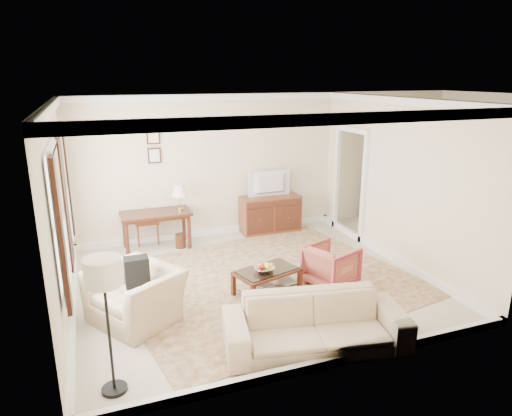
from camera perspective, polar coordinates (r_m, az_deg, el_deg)
room_shell at (r=6.87m, az=-0.70°, el=9.81°), size 5.51×5.01×2.91m
annex_bedroom at (r=10.58m, az=20.63°, el=-0.75°), size 3.00×2.70×2.90m
window_front at (r=5.98m, az=-23.34°, el=-1.53°), size 0.12×1.56×1.80m
window_rear at (r=7.53m, az=-22.89°, el=1.97°), size 0.12×1.56×1.80m
doorway at (r=9.62m, az=11.62°, el=2.90°), size 0.10×1.12×2.25m
rug at (r=7.58m, az=1.08°, el=-9.01°), size 5.10×4.58×0.01m
writing_desk at (r=8.96m, az=-12.41°, el=-1.20°), size 1.33×0.66×0.72m
desk_chair at (r=9.30m, az=-13.60°, el=-1.21°), size 0.53×0.53×1.05m
desk_lamp at (r=8.93m, az=-9.49°, el=1.32°), size 0.32×0.32×0.50m
framed_prints at (r=9.07m, az=-12.66°, el=7.61°), size 0.25×0.04×0.68m
sideboard at (r=9.77m, az=1.78°, el=-0.73°), size 1.27×0.49×0.78m
tv at (r=9.55m, az=1.87°, el=4.02°), size 0.88×0.51×0.12m
coffee_table at (r=7.03m, az=1.38°, el=-8.40°), size 1.08×0.82×0.41m
fruit_bowl at (r=6.90m, az=1.03°, el=-7.53°), size 0.42×0.42×0.10m
book_a at (r=7.02m, az=0.33°, el=-9.75°), size 0.27×0.14×0.38m
book_b at (r=7.20m, az=3.14°, el=-9.14°), size 0.28×0.04×0.38m
striped_armchair at (r=7.41m, az=9.36°, el=-6.84°), size 0.86×0.89×0.72m
club_armchair at (r=6.46m, az=-14.86°, el=-9.49°), size 1.22×1.35×0.99m
backpack at (r=6.36m, az=-14.69°, el=-7.45°), size 0.37×0.39×0.40m
sofa at (r=5.73m, az=7.47°, el=-13.22°), size 2.31×1.07×0.87m
floor_lamp at (r=4.82m, az=-18.50°, el=-8.76°), size 0.38×0.38×1.52m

